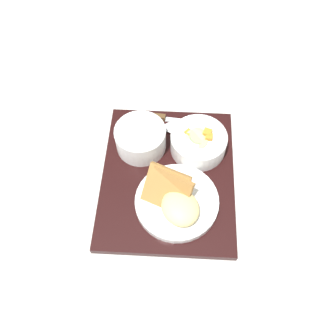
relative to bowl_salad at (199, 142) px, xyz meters
name	(u,v)px	position (x,y,z in m)	size (l,w,h in m)	color
ground_plane	(168,179)	(0.08, -0.06, -0.05)	(4.00, 4.00, 0.00)	silver
serving_tray	(168,177)	(0.08, -0.06, -0.04)	(0.38, 0.31, 0.02)	black
bowl_salad	(199,142)	(0.00, 0.00, 0.00)	(0.13, 0.13, 0.06)	white
bowl_soup	(141,137)	(0.01, -0.13, 0.01)	(0.12, 0.12, 0.06)	white
plate_main	(176,201)	(0.15, -0.04, -0.01)	(0.18, 0.18, 0.09)	white
knife	(162,118)	(-0.08, -0.09, -0.02)	(0.02, 0.18, 0.01)	silver
spoon	(162,127)	(-0.05, -0.09, -0.02)	(0.04, 0.15, 0.01)	silver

